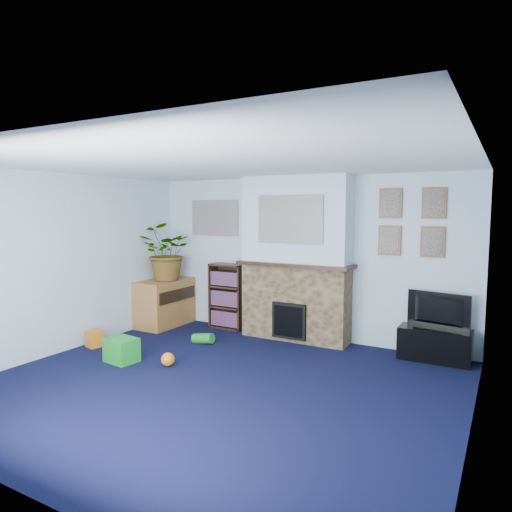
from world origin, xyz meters
The scene contains 26 objects.
floor centered at (0.00, 0.00, 0.00)m, with size 5.00×4.50×0.01m, color black.
ceiling centered at (0.00, 0.00, 2.40)m, with size 5.00×4.50×0.01m, color white.
wall_back centered at (0.00, 2.25, 1.20)m, with size 5.00×0.04×2.40m, color silver.
wall_front centered at (0.00, -2.25, 1.20)m, with size 5.00×0.04×2.40m, color silver.
wall_left centered at (-2.50, 0.00, 1.20)m, with size 0.04×4.50×2.40m, color silver.
wall_right centered at (2.50, 0.00, 1.20)m, with size 0.04×4.50×2.40m, color silver.
chimney_breast centered at (0.00, 2.05, 1.18)m, with size 1.72×0.50×2.40m.
collage_main centered at (0.00, 1.84, 1.78)m, with size 1.00×0.03×0.68m, color gray.
collage_left centered at (-1.55, 2.23, 1.78)m, with size 0.90×0.03×0.58m, color gray.
portrait_tl centered at (1.30, 2.23, 2.00)m, with size 0.30×0.03×0.40m, color brown.
portrait_tr centered at (1.85, 2.23, 2.00)m, with size 0.30×0.03×0.40m, color brown.
portrait_bl centered at (1.30, 2.23, 1.50)m, with size 0.30×0.03×0.40m, color brown.
portrait_br centered at (1.85, 2.23, 1.50)m, with size 0.30×0.03×0.40m, color brown.
tv_stand centered at (1.95, 2.03, 0.22)m, with size 0.87×0.37×0.41m, color black.
television centered at (1.95, 2.05, 0.64)m, with size 0.78×0.10×0.45m, color black.
bookshelf centered at (-1.22, 2.11, 0.50)m, with size 0.58×0.28×1.05m.
sideboard centered at (-2.24, 1.75, 0.35)m, with size 0.54×0.98×0.76m, color #A16D33.
potted_plant centered at (-2.19, 1.70, 1.23)m, with size 0.84×0.72×0.93m, color #26661E.
mantel_clock centered at (-0.05, 2.00, 1.22)m, with size 0.11×0.06×0.15m, color gold.
mantel_candle centered at (0.31, 2.00, 1.23)m, with size 0.06×0.06×0.18m, color #B2BFC6.
mantel_teddy centered at (-0.60, 2.00, 1.22)m, with size 0.12×0.12×0.12m, color gray.
mantel_can centered at (0.76, 2.00, 1.21)m, with size 0.05×0.05×0.11m, color orange.
green_crate centered at (-1.50, 0.05, 0.14)m, with size 0.38×0.30×0.30m, color #198C26.
toy_ball centered at (-0.88, 0.20, 0.09)m, with size 0.17×0.17×0.17m, color orange.
toy_block centered at (-2.30, 0.32, 0.11)m, with size 0.19×0.19×0.24m, color orange.
toy_tube centered at (-1.07, 1.20, 0.07)m, with size 0.15×0.15×0.32m, color #198C26.
Camera 1 is at (2.72, -4.01, 1.91)m, focal length 32.00 mm.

